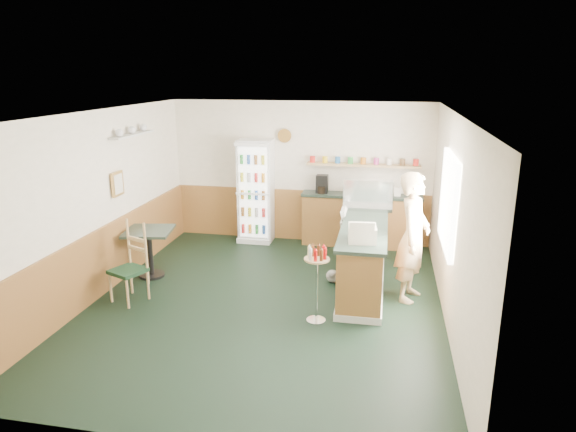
% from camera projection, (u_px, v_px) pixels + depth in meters
% --- Properties ---
extents(ground, '(6.00, 6.00, 0.00)m').
position_uv_depth(ground, '(265.00, 302.00, 7.44)').
color(ground, black).
rests_on(ground, ground).
extents(room_envelope, '(5.04, 6.02, 2.72)m').
position_uv_depth(room_envelope, '(261.00, 188.00, 7.75)').
color(room_envelope, '#F3E4CF').
rests_on(room_envelope, ground).
extents(service_counter, '(0.68, 3.01, 1.01)m').
position_uv_depth(service_counter, '(364.00, 254.00, 8.08)').
color(service_counter, '#A47435').
rests_on(service_counter, ground).
extents(back_counter, '(2.24, 0.42, 1.69)m').
position_uv_depth(back_counter, '(360.00, 218.00, 9.72)').
color(back_counter, '#A47435').
rests_on(back_counter, ground).
extents(drinks_fridge, '(0.65, 0.54, 1.98)m').
position_uv_depth(drinks_fridge, '(256.00, 191.00, 9.91)').
color(drinks_fridge, white).
rests_on(drinks_fridge, ground).
extents(display_case, '(0.82, 0.43, 0.46)m').
position_uv_depth(display_case, '(368.00, 195.00, 8.53)').
color(display_case, silver).
rests_on(display_case, service_counter).
extents(cash_register, '(0.40, 0.42, 0.21)m').
position_uv_depth(cash_register, '(362.00, 233.00, 6.93)').
color(cash_register, beige).
rests_on(cash_register, service_counter).
extents(shopkeeper, '(0.60, 0.73, 1.89)m').
position_uv_depth(shopkeeper, '(413.00, 237.00, 7.32)').
color(shopkeeper, tan).
rests_on(shopkeeper, ground).
extents(condiment_stand, '(0.33, 0.33, 1.04)m').
position_uv_depth(condiment_stand, '(317.00, 272.00, 6.70)').
color(condiment_stand, silver).
rests_on(condiment_stand, ground).
extents(newspaper_rack, '(0.09, 0.43, 0.86)m').
position_uv_depth(newspaper_rack, '(343.00, 234.00, 8.38)').
color(newspaper_rack, black).
rests_on(newspaper_rack, ground).
extents(cafe_table, '(0.83, 0.83, 0.79)m').
position_uv_depth(cafe_table, '(150.00, 244.00, 8.24)').
color(cafe_table, black).
rests_on(cafe_table, ground).
extents(cafe_chair, '(0.57, 0.58, 1.17)m').
position_uv_depth(cafe_chair, '(130.00, 259.00, 7.42)').
color(cafe_chair, black).
rests_on(cafe_chair, ground).
extents(dog_doorstop, '(0.20, 0.26, 0.24)m').
position_uv_depth(dog_doorstop, '(333.00, 276.00, 8.10)').
color(dog_doorstop, '#979792').
rests_on(dog_doorstop, ground).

